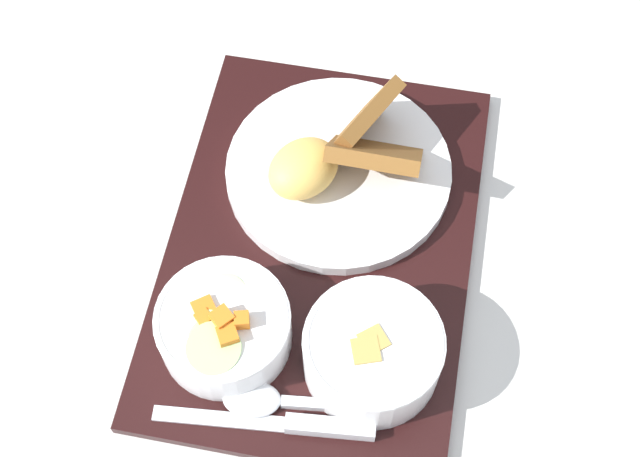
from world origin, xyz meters
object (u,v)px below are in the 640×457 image
Objects in this scene: plate_main at (339,165)px; knife at (305,425)px; bowl_soup at (373,351)px; bowl_salad at (224,327)px; spoon at (281,401)px.

plate_main reaches higher than knife.
bowl_soup is 0.08m from knife.
bowl_salad is 0.11m from knife.
plate_main is at bearing -98.17° from spoon.
bowl_soup is 0.63× the size of knife.
plate_main is (0.19, 0.05, -0.01)m from bowl_soup.
plate_main is 1.16× the size of knife.
bowl_salad is at bearing 158.05° from plate_main.
bowl_salad reaches higher than spoon.
bowl_salad reaches higher than knife.
knife is (-0.07, -0.08, -0.02)m from bowl_salad.
bowl_salad is 0.63× the size of knife.
plate_main is 0.23m from spoon.
spoon is (-0.05, -0.06, -0.02)m from bowl_salad.
bowl_salad is at bearing -43.22° from knife.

